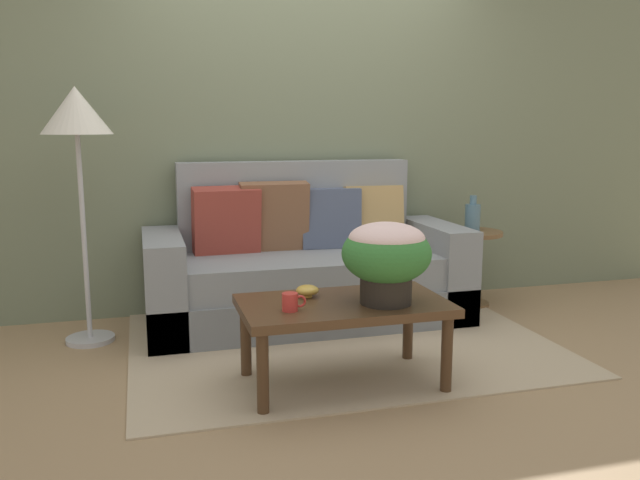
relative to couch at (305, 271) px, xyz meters
name	(u,v)px	position (x,y,z in m)	size (l,w,h in m)	color
ground_plane	(347,350)	(0.09, -0.67, -0.35)	(14.00, 14.00, 0.00)	#997A56
wall_back	(300,112)	(0.09, 0.46, 1.07)	(6.40, 0.12, 2.83)	slate
area_rug	(339,340)	(0.09, -0.50, -0.34)	(2.51, 1.98, 0.01)	tan
couch	(305,271)	(0.00, 0.00, 0.00)	(2.12, 0.85, 1.07)	slate
coffee_table	(343,312)	(-0.09, -1.15, 0.04)	(1.04, 0.60, 0.44)	#442D1B
side_table	(472,254)	(1.27, 0.02, 0.04)	(0.43, 0.43, 0.56)	brown
floor_lamp	(77,125)	(-1.39, -0.09, 0.97)	(0.41, 0.41, 1.54)	#B2B2B7
potted_plant	(386,254)	(0.10, -1.24, 0.35)	(0.44, 0.44, 0.41)	black
coffee_mug	(291,302)	(-0.39, -1.24, 0.14)	(0.12, 0.08, 0.09)	red
snack_bowl	(307,290)	(-0.24, -1.02, 0.13)	(0.12, 0.12, 0.06)	gold
table_vase	(473,217)	(1.27, 0.03, 0.32)	(0.11, 0.11, 0.26)	slate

